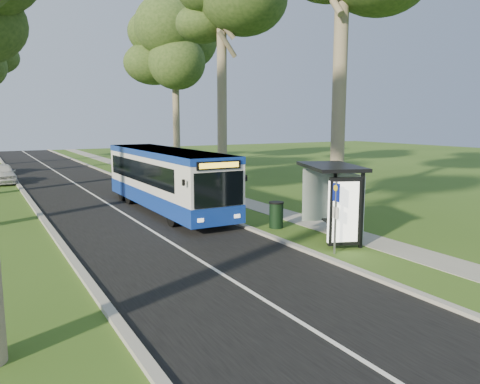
% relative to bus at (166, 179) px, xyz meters
% --- Properties ---
extents(ground, '(120.00, 120.00, 0.00)m').
position_rel_bus_xyz_m(ground, '(1.44, -8.07, -1.54)').
color(ground, '#34561A').
rests_on(ground, ground).
extents(road, '(7.00, 100.00, 0.02)m').
position_rel_bus_xyz_m(road, '(-2.06, 1.93, -1.53)').
color(road, black).
rests_on(road, ground).
extents(kerb_east, '(0.25, 100.00, 0.12)m').
position_rel_bus_xyz_m(kerb_east, '(1.44, 1.93, -1.48)').
color(kerb_east, '#9E9B93').
rests_on(kerb_east, ground).
extents(kerb_west, '(0.25, 100.00, 0.12)m').
position_rel_bus_xyz_m(kerb_west, '(-5.56, 1.93, -1.48)').
color(kerb_west, '#9E9B93').
rests_on(kerb_west, ground).
extents(centre_line, '(0.12, 100.00, 0.00)m').
position_rel_bus_xyz_m(centre_line, '(-2.06, 1.93, -1.52)').
color(centre_line, white).
rests_on(centre_line, road).
extents(footpath, '(1.50, 100.00, 0.02)m').
position_rel_bus_xyz_m(footpath, '(4.44, 1.93, -1.53)').
color(footpath, gray).
rests_on(footpath, ground).
extents(bus, '(2.40, 11.23, 2.97)m').
position_rel_bus_xyz_m(bus, '(0.00, 0.00, 0.00)').
color(bus, white).
rests_on(bus, ground).
extents(bus_stop_sign, '(0.09, 0.34, 2.39)m').
position_rel_bus_xyz_m(bus_stop_sign, '(2.15, -9.78, -0.04)').
color(bus_stop_sign, gray).
rests_on(bus_stop_sign, ground).
extents(bus_shelter, '(2.80, 3.63, 2.77)m').
position_rel_bus_xyz_m(bus_shelter, '(3.44, -8.62, 0.42)').
color(bus_shelter, black).
rests_on(bus_shelter, ground).
extents(litter_bin, '(0.62, 0.62, 1.08)m').
position_rel_bus_xyz_m(litter_bin, '(2.59, -5.69, -0.99)').
color(litter_bin, black).
rests_on(litter_bin, ground).
extents(car_white, '(1.73, 4.11, 1.39)m').
position_rel_bus_xyz_m(car_white, '(-6.39, 14.95, -0.84)').
color(car_white, silver).
rests_on(car_white, ground).
extents(tree_east_c, '(5.20, 5.20, 17.03)m').
position_rel_bus_xyz_m(tree_east_c, '(8.24, 9.93, 11.06)').
color(tree_east_c, '#7A6B56').
rests_on(tree_east_c, ground).
extents(tree_east_d, '(5.20, 5.20, 15.21)m').
position_rel_bus_xyz_m(tree_east_d, '(9.44, 21.93, 9.73)').
color(tree_east_d, '#7A6B56').
rests_on(tree_east_d, ground).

